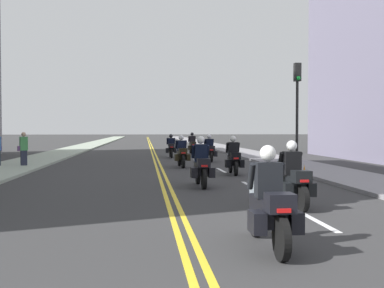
{
  "coord_description": "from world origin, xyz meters",
  "views": [
    {
      "loc": [
        -0.71,
        -1.35,
        1.89
      ],
      "look_at": [
        1.69,
        22.32,
        1.15
      ],
      "focal_mm": 43.86,
      "sensor_mm": 36.0,
      "label": 1
    }
  ],
  "objects_px": {
    "motorcycle_2": "(201,166)",
    "motorcycle_0": "(269,207)",
    "motorcycle_6": "(171,148)",
    "motorcycle_5": "(209,151)",
    "pedestrian_1": "(24,149)",
    "traffic_cone_0": "(304,176)",
    "motorcycle_7": "(192,145)",
    "traffic_light_near": "(297,97)",
    "motorcycle_1": "(293,181)",
    "motorcycle_3": "(233,159)",
    "motorcycle_4": "(181,154)"
  },
  "relations": [
    {
      "from": "pedestrian_1",
      "to": "motorcycle_3",
      "type": "bearing_deg",
      "value": 128.41
    },
    {
      "from": "motorcycle_5",
      "to": "traffic_light_near",
      "type": "xyz_separation_m",
      "value": [
        2.96,
        -7.0,
        2.66
      ]
    },
    {
      "from": "motorcycle_3",
      "to": "motorcycle_4",
      "type": "distance_m",
      "value": 4.37
    },
    {
      "from": "motorcycle_5",
      "to": "pedestrian_1",
      "type": "bearing_deg",
      "value": -161.76
    },
    {
      "from": "motorcycle_3",
      "to": "traffic_cone_0",
      "type": "bearing_deg",
      "value": -68.27
    },
    {
      "from": "motorcycle_5",
      "to": "motorcycle_1",
      "type": "bearing_deg",
      "value": -92.13
    },
    {
      "from": "motorcycle_2",
      "to": "motorcycle_4",
      "type": "relative_size",
      "value": 0.97
    },
    {
      "from": "motorcycle_6",
      "to": "traffic_light_near",
      "type": "relative_size",
      "value": 0.43
    },
    {
      "from": "motorcycle_5",
      "to": "traffic_light_near",
      "type": "bearing_deg",
      "value": -68.43
    },
    {
      "from": "motorcycle_2",
      "to": "motorcycle_5",
      "type": "xyz_separation_m",
      "value": [
        1.94,
        12.02,
        -0.03
      ]
    },
    {
      "from": "motorcycle_3",
      "to": "motorcycle_6",
      "type": "relative_size",
      "value": 0.98
    },
    {
      "from": "motorcycle_0",
      "to": "motorcycle_1",
      "type": "distance_m",
      "value": 4.14
    },
    {
      "from": "traffic_cone_0",
      "to": "pedestrian_1",
      "type": "height_order",
      "value": "pedestrian_1"
    },
    {
      "from": "motorcycle_6",
      "to": "traffic_cone_0",
      "type": "height_order",
      "value": "motorcycle_6"
    },
    {
      "from": "traffic_cone_0",
      "to": "motorcycle_7",
      "type": "bearing_deg",
      "value": 94.32
    },
    {
      "from": "motorcycle_5",
      "to": "pedestrian_1",
      "type": "distance_m",
      "value": 10.33
    },
    {
      "from": "motorcycle_1",
      "to": "motorcycle_2",
      "type": "distance_m",
      "value": 4.58
    },
    {
      "from": "motorcycle_4",
      "to": "traffic_light_near",
      "type": "height_order",
      "value": "traffic_light_near"
    },
    {
      "from": "motorcycle_3",
      "to": "motorcycle_2",
      "type": "bearing_deg",
      "value": -112.13
    },
    {
      "from": "motorcycle_1",
      "to": "traffic_light_near",
      "type": "height_order",
      "value": "traffic_light_near"
    },
    {
      "from": "motorcycle_6",
      "to": "pedestrian_1",
      "type": "xyz_separation_m",
      "value": [
        -7.71,
        -7.63,
        0.25
      ]
    },
    {
      "from": "motorcycle_0",
      "to": "motorcycle_5",
      "type": "distance_m",
      "value": 20.16
    },
    {
      "from": "motorcycle_0",
      "to": "motorcycle_4",
      "type": "xyz_separation_m",
      "value": [
        -0.11,
        16.14,
        -0.01
      ]
    },
    {
      "from": "motorcycle_3",
      "to": "motorcycle_5",
      "type": "xyz_separation_m",
      "value": [
        0.07,
        7.88,
        -0.01
      ]
    },
    {
      "from": "motorcycle_6",
      "to": "motorcycle_1",
      "type": "bearing_deg",
      "value": -85.48
    },
    {
      "from": "motorcycle_2",
      "to": "traffic_cone_0",
      "type": "height_order",
      "value": "motorcycle_2"
    },
    {
      "from": "motorcycle_0",
      "to": "motorcycle_6",
      "type": "height_order",
      "value": "motorcycle_0"
    },
    {
      "from": "motorcycle_1",
      "to": "motorcycle_7",
      "type": "relative_size",
      "value": 0.94
    },
    {
      "from": "motorcycle_6",
      "to": "motorcycle_7",
      "type": "xyz_separation_m",
      "value": [
        1.9,
        4.59,
        -0.0
      ]
    },
    {
      "from": "motorcycle_3",
      "to": "motorcycle_4",
      "type": "bearing_deg",
      "value": 117.69
    },
    {
      "from": "motorcycle_4",
      "to": "traffic_cone_0",
      "type": "bearing_deg",
      "value": -70.33
    },
    {
      "from": "motorcycle_0",
      "to": "motorcycle_7",
      "type": "distance_m",
      "value": 28.89
    },
    {
      "from": "motorcycle_0",
      "to": "motorcycle_4",
      "type": "height_order",
      "value": "motorcycle_0"
    },
    {
      "from": "motorcycle_4",
      "to": "traffic_light_near",
      "type": "relative_size",
      "value": 0.45
    },
    {
      "from": "traffic_cone_0",
      "to": "motorcycle_0",
      "type": "bearing_deg",
      "value": -112.87
    },
    {
      "from": "motorcycle_2",
      "to": "motorcycle_0",
      "type": "bearing_deg",
      "value": -90.39
    },
    {
      "from": "motorcycle_0",
      "to": "motorcycle_1",
      "type": "bearing_deg",
      "value": 66.93
    },
    {
      "from": "motorcycle_1",
      "to": "motorcycle_6",
      "type": "xyz_separation_m",
      "value": [
        -1.79,
        20.44,
        0.01
      ]
    },
    {
      "from": "motorcycle_6",
      "to": "traffic_light_near",
      "type": "height_order",
      "value": "traffic_light_near"
    },
    {
      "from": "motorcycle_0",
      "to": "motorcycle_1",
      "type": "relative_size",
      "value": 1.06
    },
    {
      "from": "traffic_cone_0",
      "to": "traffic_light_near",
      "type": "xyz_separation_m",
      "value": [
        1.49,
        5.23,
        2.95
      ]
    },
    {
      "from": "motorcycle_3",
      "to": "motorcycle_4",
      "type": "relative_size",
      "value": 0.94
    },
    {
      "from": "motorcycle_0",
      "to": "motorcycle_2",
      "type": "xyz_separation_m",
      "value": [
        -0.1,
        8.06,
        0.01
      ]
    },
    {
      "from": "motorcycle_0",
      "to": "traffic_cone_0",
      "type": "distance_m",
      "value": 8.53
    },
    {
      "from": "motorcycle_2",
      "to": "motorcycle_7",
      "type": "bearing_deg",
      "value": 83.88
    },
    {
      "from": "traffic_cone_0",
      "to": "motorcycle_1",
      "type": "bearing_deg",
      "value": -112.78
    },
    {
      "from": "motorcycle_4",
      "to": "motorcycle_6",
      "type": "height_order",
      "value": "motorcycle_4"
    },
    {
      "from": "motorcycle_3",
      "to": "motorcycle_7",
      "type": "height_order",
      "value": "motorcycle_7"
    },
    {
      "from": "traffic_light_near",
      "to": "motorcycle_0",
      "type": "bearing_deg",
      "value": -110.14
    },
    {
      "from": "motorcycle_0",
      "to": "motorcycle_7",
      "type": "bearing_deg",
      "value": 86.46
    }
  ]
}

